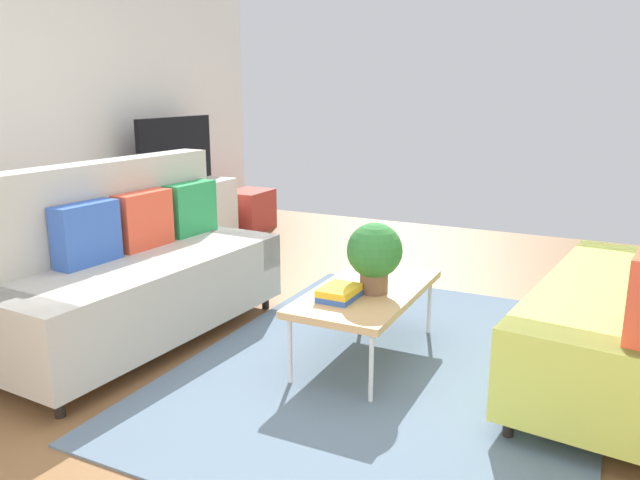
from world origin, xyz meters
The scene contains 12 objects.
ground_plane centered at (0.00, 0.00, 0.00)m, with size 7.68×7.68×0.00m, color brown.
area_rug centered at (0.11, -0.27, 0.01)m, with size 2.90×2.20×0.01m, color slate.
couch_beige centered at (-0.23, 1.35, 0.45)m, with size 1.95×0.95×1.10m.
coffee_table centered at (0.16, -0.07, 0.39)m, with size 1.10×0.56×0.42m.
tv_console centered at (1.60, 2.46, 0.32)m, with size 1.40×0.44×0.64m, color silver.
tv centered at (1.60, 2.44, 0.95)m, with size 1.00×0.20×0.64m.
storage_trunk centered at (2.70, 2.36, 0.22)m, with size 0.52×0.40×0.44m, color #B2382D.
potted_plant centered at (0.12, -0.13, 0.65)m, with size 0.31×0.31×0.40m.
table_book_0 centered at (-0.07, 0.00, 0.44)m, with size 0.24×0.18×0.03m, color #3359B2.
table_book_1 centered at (-0.07, 0.00, 0.47)m, with size 0.24×0.18×0.04m, color gold.
vase_0 centered at (1.02, 2.51, 0.74)m, with size 0.13×0.13×0.20m, color #B24C4C.
bottle_0 centered at (1.21, 2.42, 0.72)m, with size 0.04×0.04×0.16m, color purple.
Camera 1 is at (-3.00, -1.33, 1.55)m, focal length 34.84 mm.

